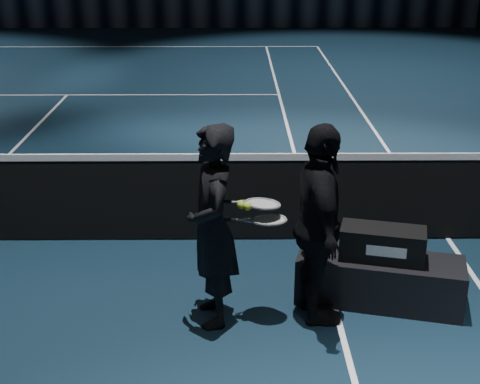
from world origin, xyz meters
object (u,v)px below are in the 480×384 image
Objects in this scene: racket_lower at (269,220)px; racket_upper at (263,204)px; tennis_balls at (245,203)px; player_b at (319,226)px; racket_bag at (382,244)px; player_bench at (379,280)px; player_a at (212,227)px.

racket_lower is 0.14m from racket_upper.
player_b is at bearing 0.32° from tennis_balls.
tennis_balls is (-0.20, 0.00, 0.14)m from racket_lower.
player_b reaches higher than racket_bag.
racket_bag is 1.29m from tennis_balls.
racket_bag is at bearing 0.00° from player_bench.
racket_lower reaches higher than racket_bag.
player_b is at bearing -143.36° from player_bench.
racket_bag is 1.15m from racket_upper.
racket_upper reaches higher than racket_lower.
player_b is 14.05× the size of tennis_balls.
racket_lower is at bearing 80.79° from player_a.
racket_lower is at bearing -151.87° from player_bench.
player_bench is 0.35m from racket_bag.
player_a reaches higher than player_bench.
player_bench is 1.58m from player_a.
player_a reaches higher than racket_upper.
racket_lower reaches higher than player_bench.
player_bench is 1.46m from tennis_balls.
racket_upper is at bearing 86.50° from player_a.
player_a is 14.05× the size of tennis_balls.
racket_bag is 5.88× the size of tennis_balls.
player_bench is 0.84× the size of player_a.
tennis_balls is at bearing 178.53° from racket_lower.
player_a is at bearing 180.00° from racket_lower.
player_bench is at bearing 6.68° from racket_upper.
tennis_balls is at bearing -170.43° from racket_upper.
tennis_balls is (-0.60, -0.00, 0.20)m from player_b.
player_a is 0.32m from tennis_balls.
tennis_balls reaches higher than racket_upper.
player_bench is 0.89m from player_b.
player_bench is 1.33m from racket_upper.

